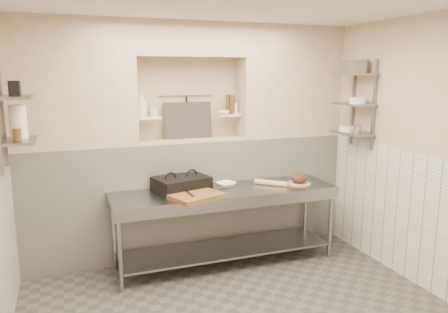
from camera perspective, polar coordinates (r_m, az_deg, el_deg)
name	(u,v)px	position (r m, az deg, el deg)	size (l,w,h in m)	color
wall_right	(433,155)	(4.89, 25.62, 0.17)	(0.10, 3.90, 2.80)	#D0B393
wall_back	(185,138)	(5.59, -5.12, 2.42)	(4.00, 0.10, 2.80)	#D0B393
wall_front	(429,266)	(2.12, 25.15, -12.86)	(4.00, 0.10, 2.80)	#D0B393
backwall_lower	(191,196)	(5.50, -4.31, -5.17)	(4.00, 0.40, 1.40)	white
alcove_sill	(190,140)	(5.35, -4.42, 2.16)	(1.30, 0.40, 0.02)	#D0B393
backwall_pillar_left	(72,84)	(5.09, -19.22, 8.95)	(1.35, 0.40, 1.40)	#D0B393
backwall_pillar_right	(288,82)	(5.79, 8.38, 9.59)	(1.35, 0.40, 1.40)	#D0B393
backwall_header	(189,40)	(5.30, -4.61, 14.97)	(1.30, 0.40, 0.40)	#D0B393
wainscot_right	(422,222)	(5.02, 24.48, -7.75)	(0.02, 3.90, 1.40)	white
alcove_shelf_left	(149,118)	(5.20, -9.79, 5.00)	(0.28, 0.16, 0.03)	white
alcove_shelf_right	(229,115)	(5.47, 0.60, 5.44)	(0.28, 0.16, 0.03)	white
utensil_rail	(186,95)	(5.46, -5.00, 8.02)	(0.02, 0.02, 0.70)	gray
hanging_steel	(187,109)	(5.45, -4.91, 6.23)	(0.02, 0.02, 0.30)	black
splash_panel	(188,120)	(5.41, -4.75, 4.71)	(0.60, 0.02, 0.45)	#383330
shelf_rail_left_a	(3,118)	(4.64, -26.90, 4.54)	(0.03, 0.03, 0.95)	slate
wall_shelf_left_lower	(19,141)	(4.45, -25.25, 1.86)	(0.30, 0.50, 0.03)	slate
wall_shelf_left_upper	(15,97)	(4.42, -25.67, 6.99)	(0.30, 0.50, 0.03)	slate
shelf_rail_right_a	(353,103)	(5.73, 16.49, 6.75)	(0.03, 0.03, 1.05)	slate
shelf_rail_right_b	(374,105)	(5.41, 19.01, 6.39)	(0.03, 0.03, 1.05)	slate
wall_shelf_right_lower	(352,133)	(5.52, 16.40, 2.96)	(0.30, 0.50, 0.03)	slate
wall_shelf_right_mid	(354,104)	(5.49, 16.59, 6.58)	(0.30, 0.50, 0.03)	slate
wall_shelf_right_upper	(355,74)	(5.47, 16.79, 10.23)	(0.30, 0.50, 0.03)	slate
prep_table	(226,212)	(5.08, 0.25, -7.20)	(2.60, 0.70, 0.90)	gray
panini_press	(181,184)	(4.99, -5.59, -3.56)	(0.67, 0.56, 0.16)	black
cutting_board	(197,196)	(4.68, -3.60, -5.20)	(0.52, 0.37, 0.05)	brown
knife_blade	(221,188)	(4.92, -0.39, -4.10)	(0.24, 0.03, 0.01)	gray
tongs	(190,194)	(4.66, -4.45, -4.88)	(0.02, 0.02, 0.24)	gray
mixing_bowl	(226,184)	(5.15, 0.28, -3.66)	(0.22, 0.22, 0.05)	white
rolling_pin	(271,183)	(5.23, 6.17, -3.43)	(0.06, 0.06, 0.40)	#CEB581
bread_board	(299,183)	(5.34, 9.76, -3.47)	(0.28, 0.28, 0.02)	#CEB581
bread_loaf	(299,178)	(5.33, 9.78, -2.77)	(0.20, 0.20, 0.12)	#4C2D19
bottle_soap	(142,104)	(5.16, -10.72, 6.70)	(0.11, 0.11, 0.29)	white
jar_alcove	(153,111)	(5.24, -9.20, 5.89)	(0.08, 0.08, 0.12)	#D0B393
bowl_alcove	(224,113)	(5.39, -0.06, 5.75)	(0.15, 0.15, 0.05)	white
condiment_a	(232,105)	(5.46, 1.09, 6.79)	(0.06, 0.06, 0.23)	#4A3519
condiment_b	(228,104)	(5.50, 0.56, 6.87)	(0.06, 0.06, 0.24)	#4A3519
condiment_c	(235,109)	(5.50, 1.41, 6.28)	(0.08, 0.08, 0.13)	white
jug_left	(18,122)	(4.54, -25.30, 4.15)	(0.16, 0.16, 0.31)	white
jar_left	(17,135)	(4.35, -25.42, 2.58)	(0.08, 0.08, 0.11)	#4A3519
box_left_upper	(15,88)	(4.47, -25.68, 8.06)	(0.10, 0.10, 0.14)	black
bowl_right	(347,129)	(5.60, 15.76, 3.53)	(0.19, 0.19, 0.06)	white
canister_right	(357,129)	(5.44, 17.00, 3.45)	(0.09, 0.09, 0.09)	gray
bowl_right_mid	(358,100)	(5.43, 17.06, 7.03)	(0.19, 0.19, 0.07)	white
basket_right	(355,67)	(5.48, 16.77, 11.18)	(0.20, 0.24, 0.15)	gray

